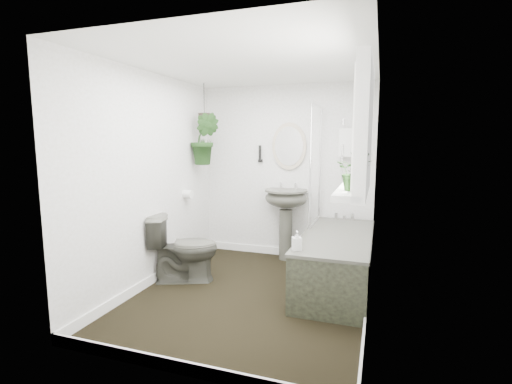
% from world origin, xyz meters
% --- Properties ---
extents(floor, '(2.30, 2.80, 0.02)m').
position_xyz_m(floor, '(0.00, 0.00, -0.01)').
color(floor, black).
rests_on(floor, ground).
extents(ceiling, '(2.30, 2.80, 0.02)m').
position_xyz_m(ceiling, '(0.00, 0.00, 2.31)').
color(ceiling, white).
rests_on(ceiling, ground).
extents(wall_back, '(2.30, 0.02, 2.30)m').
position_xyz_m(wall_back, '(0.00, 1.41, 1.15)').
color(wall_back, white).
rests_on(wall_back, ground).
extents(wall_front, '(2.30, 0.02, 2.30)m').
position_xyz_m(wall_front, '(0.00, -1.41, 1.15)').
color(wall_front, white).
rests_on(wall_front, ground).
extents(wall_left, '(0.02, 2.80, 2.30)m').
position_xyz_m(wall_left, '(-1.16, 0.00, 1.15)').
color(wall_left, white).
rests_on(wall_left, ground).
extents(wall_right, '(0.02, 2.80, 2.30)m').
position_xyz_m(wall_right, '(1.16, 0.00, 1.15)').
color(wall_right, white).
rests_on(wall_right, ground).
extents(skirting, '(2.30, 2.80, 0.10)m').
position_xyz_m(skirting, '(0.00, 0.00, 0.05)').
color(skirting, white).
rests_on(skirting, floor).
extents(bathtub, '(0.72, 1.72, 0.58)m').
position_xyz_m(bathtub, '(0.80, 0.50, 0.29)').
color(bathtub, '#45453C').
rests_on(bathtub, floor).
extents(bath_screen, '(0.04, 0.72, 1.40)m').
position_xyz_m(bath_screen, '(0.47, 0.99, 1.28)').
color(bath_screen, silver).
rests_on(bath_screen, bathtub).
extents(shower_box, '(0.20, 0.10, 0.35)m').
position_xyz_m(shower_box, '(0.80, 1.34, 1.55)').
color(shower_box, white).
rests_on(shower_box, wall_back).
extents(oval_mirror, '(0.46, 0.03, 0.62)m').
position_xyz_m(oval_mirror, '(0.05, 1.37, 1.50)').
color(oval_mirror, '#C0B096').
rests_on(oval_mirror, wall_back).
extents(wall_sconce, '(0.04, 0.04, 0.22)m').
position_xyz_m(wall_sconce, '(-0.35, 1.36, 1.40)').
color(wall_sconce, black).
rests_on(wall_sconce, wall_back).
extents(toilet_roll_holder, '(0.11, 0.11, 0.11)m').
position_xyz_m(toilet_roll_holder, '(-1.10, 0.70, 0.90)').
color(toilet_roll_holder, white).
rests_on(toilet_roll_holder, wall_left).
extents(window_recess, '(0.08, 1.00, 0.90)m').
position_xyz_m(window_recess, '(1.09, -0.70, 1.65)').
color(window_recess, white).
rests_on(window_recess, wall_right).
extents(window_sill, '(0.18, 1.00, 0.04)m').
position_xyz_m(window_sill, '(1.02, -0.70, 1.23)').
color(window_sill, white).
rests_on(window_sill, wall_right).
extents(window_blinds, '(0.01, 0.86, 0.76)m').
position_xyz_m(window_blinds, '(1.04, -0.70, 1.65)').
color(window_blinds, white).
rests_on(window_blinds, wall_right).
extents(toilet, '(0.85, 0.68, 0.76)m').
position_xyz_m(toilet, '(-0.85, 0.13, 0.38)').
color(toilet, '#45453C').
rests_on(toilet, floor).
extents(pedestal_sink, '(0.57, 0.49, 0.95)m').
position_xyz_m(pedestal_sink, '(0.05, 1.24, 0.47)').
color(pedestal_sink, '#45453C').
rests_on(pedestal_sink, floor).
extents(sill_plant, '(0.24, 0.21, 0.25)m').
position_xyz_m(sill_plant, '(1.05, -0.93, 1.38)').
color(sill_plant, black).
rests_on(sill_plant, window_sill).
extents(hanging_plant, '(0.41, 0.36, 0.66)m').
position_xyz_m(hanging_plant, '(-0.97, 0.95, 1.59)').
color(hanging_plant, black).
rests_on(hanging_plant, ceiling).
extents(soap_bottle, '(0.11, 0.11, 0.18)m').
position_xyz_m(soap_bottle, '(0.51, -0.19, 0.67)').
color(soap_bottle, black).
rests_on(soap_bottle, bathtub).
extents(hanging_pot, '(0.16, 0.16, 0.12)m').
position_xyz_m(hanging_pot, '(-0.97, 0.95, 1.86)').
color(hanging_pot, '#2D281E').
rests_on(hanging_pot, ceiling).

